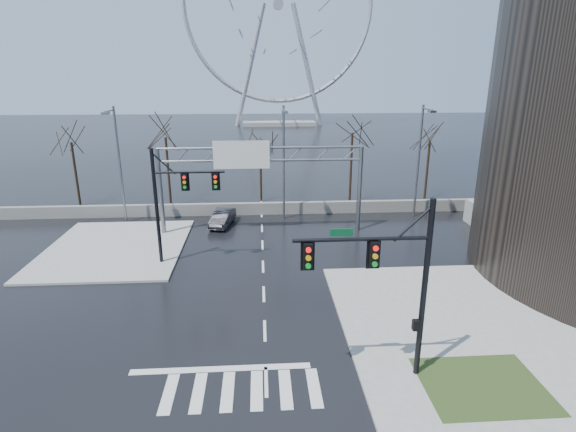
{
  "coord_description": "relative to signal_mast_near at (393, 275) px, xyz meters",
  "views": [
    {
      "loc": [
        -0.1,
        -20.11,
        12.55
      ],
      "look_at": [
        1.62,
        6.69,
        4.0
      ],
      "focal_mm": 28.0,
      "sensor_mm": 36.0,
      "label": 1
    }
  ],
  "objects": [
    {
      "name": "tree_right",
      "position": [
        3.86,
        27.54,
        1.34
      ],
      "size": [
        3.9,
        3.9,
        7.8
      ],
      "color": "black",
      "rests_on": "ground"
    },
    {
      "name": "streetlight_mid",
      "position": [
        -3.14,
        22.2,
        1.01
      ],
      "size": [
        0.5,
        2.55,
        10.0
      ],
      "color": "slate",
      "rests_on": "ground"
    },
    {
      "name": "ferris_wheel",
      "position": [
        -0.14,
        99.04,
        21.26
      ],
      "size": [
        45.0,
        6.0,
        50.91
      ],
      "color": "gray",
      "rests_on": "ground"
    },
    {
      "name": "tree_center",
      "position": [
        -5.14,
        28.54,
        0.3
      ],
      "size": [
        3.25,
        3.25,
        6.5
      ],
      "color": "black",
      "rests_on": "ground"
    },
    {
      "name": "sidewalk_far",
      "position": [
        -16.14,
        16.04,
        -4.8
      ],
      "size": [
        10.0,
        12.0,
        0.15
      ],
      "primitive_type": "cube",
      "color": "gray",
      "rests_on": "ground"
    },
    {
      "name": "signal_mast_far",
      "position": [
        -11.01,
        13.0,
        -0.04
      ],
      "size": [
        4.72,
        0.41,
        8.0
      ],
      "color": "black",
      "rests_on": "ground"
    },
    {
      "name": "streetlight_left",
      "position": [
        -17.14,
        22.2,
        1.01
      ],
      "size": [
        0.5,
        2.55,
        10.0
      ],
      "color": "slate",
      "rests_on": "ground"
    },
    {
      "name": "tree_far_right",
      "position": [
        11.86,
        28.04,
        0.54
      ],
      "size": [
        3.4,
        3.4,
        6.8
      ],
      "color": "black",
      "rests_on": "ground"
    },
    {
      "name": "ground",
      "position": [
        -5.14,
        4.04,
        -4.87
      ],
      "size": [
        260.0,
        260.0,
        0.0
      ],
      "primitive_type": "plane",
      "color": "black",
      "rests_on": "ground"
    },
    {
      "name": "streetlight_right",
      "position": [
        8.86,
        22.2,
        1.01
      ],
      "size": [
        0.5,
        2.55,
        10.0
      ],
      "color": "slate",
      "rests_on": "ground"
    },
    {
      "name": "barrier_wall",
      "position": [
        -5.14,
        24.04,
        -4.32
      ],
      "size": [
        52.0,
        0.5,
        1.1
      ],
      "primitive_type": "cube",
      "color": "slate",
      "rests_on": "ground"
    },
    {
      "name": "signal_mast_near",
      "position": [
        0.0,
        0.0,
        0.0
      ],
      "size": [
        5.52,
        0.41,
        8.0
      ],
      "color": "black",
      "rests_on": "ground"
    },
    {
      "name": "car",
      "position": [
        -8.53,
        21.04,
        -4.2
      ],
      "size": [
        2.22,
        4.28,
        1.34
      ],
      "primitive_type": "imported",
      "rotation": [
        0.0,
        0.0,
        -0.21
      ],
      "color": "black",
      "rests_on": "ground"
    },
    {
      "name": "tree_left",
      "position": [
        -14.14,
        27.54,
        1.1
      ],
      "size": [
        3.75,
        3.75,
        7.5
      ],
      "color": "black",
      "rests_on": "ground"
    },
    {
      "name": "tree_far_left",
      "position": [
        -23.14,
        28.04,
        0.7
      ],
      "size": [
        3.5,
        3.5,
        7.0
      ],
      "color": "black",
      "rests_on": "ground"
    },
    {
      "name": "sidewalk_right_ext",
      "position": [
        4.86,
        6.04,
        -4.8
      ],
      "size": [
        12.0,
        10.0,
        0.15
      ],
      "primitive_type": "cube",
      "color": "gray",
      "rests_on": "ground"
    },
    {
      "name": "grass_strip",
      "position": [
        3.86,
        -0.96,
        -4.72
      ],
      "size": [
        5.0,
        4.0,
        0.02
      ],
      "primitive_type": "cube",
      "color": "#253616",
      "rests_on": "sidewalk_near"
    },
    {
      "name": "sign_gantry",
      "position": [
        -5.52,
        19.0,
        0.31
      ],
      "size": [
        16.36,
        0.4,
        7.6
      ],
      "color": "slate",
      "rests_on": "ground"
    }
  ]
}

